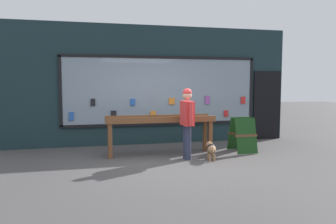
{
  "coord_description": "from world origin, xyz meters",
  "views": [
    {
      "loc": [
        -1.67,
        -6.81,
        1.73
      ],
      "look_at": [
        0.14,
        0.69,
        1.05
      ],
      "focal_mm": 35.0,
      "sensor_mm": 36.0,
      "label": 1
    }
  ],
  "objects_px": {
    "display_table_main": "(160,123)",
    "person_browsing": "(187,118)",
    "small_dog": "(211,148)",
    "sandwich_board_sign": "(242,134)"
  },
  "relations": [
    {
      "from": "display_table_main",
      "to": "sandwich_board_sign",
      "type": "xyz_separation_m",
      "value": [
        2.07,
        -0.21,
        -0.31
      ]
    },
    {
      "from": "sandwich_board_sign",
      "to": "person_browsing",
      "type": "bearing_deg",
      "value": -163.95
    },
    {
      "from": "display_table_main",
      "to": "person_browsing",
      "type": "distance_m",
      "value": 0.82
    },
    {
      "from": "person_browsing",
      "to": "small_dog",
      "type": "bearing_deg",
      "value": -111.32
    },
    {
      "from": "display_table_main",
      "to": "small_dog",
      "type": "distance_m",
      "value": 1.39
    },
    {
      "from": "display_table_main",
      "to": "sandwich_board_sign",
      "type": "height_order",
      "value": "display_table_main"
    },
    {
      "from": "display_table_main",
      "to": "small_dog",
      "type": "height_order",
      "value": "display_table_main"
    },
    {
      "from": "display_table_main",
      "to": "person_browsing",
      "type": "xyz_separation_m",
      "value": [
        0.48,
        -0.65,
        0.18
      ]
    },
    {
      "from": "display_table_main",
      "to": "person_browsing",
      "type": "bearing_deg",
      "value": -53.62
    },
    {
      "from": "person_browsing",
      "to": "display_table_main",
      "type": "bearing_deg",
      "value": 35.85
    }
  ]
}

